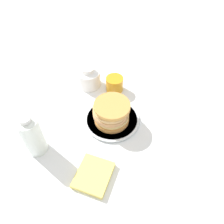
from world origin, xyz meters
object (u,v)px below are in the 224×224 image
at_px(cream_jug, 89,78).
at_px(water_bottle_near, 33,136).
at_px(juice_glass, 115,84).
at_px(pancake_stack, 111,112).
at_px(plate, 112,119).

bearing_deg(cream_jug, water_bottle_near, -150.92).
height_order(juice_glass, cream_jug, cream_jug).
height_order(pancake_stack, cream_jug, pancake_stack).
bearing_deg(pancake_stack, plate, 12.92).
distance_m(plate, pancake_stack, 0.05).
bearing_deg(water_bottle_near, pancake_stack, -9.87).
relative_size(pancake_stack, cream_jug, 1.40).
relative_size(plate, pancake_stack, 1.49).
relative_size(cream_jug, water_bottle_near, 0.60).
bearing_deg(pancake_stack, juice_glass, 49.76).
relative_size(juice_glass, water_bottle_near, 0.44).
height_order(pancake_stack, water_bottle_near, water_bottle_near).
relative_size(plate, juice_glass, 2.87).
bearing_deg(pancake_stack, cream_jug, 79.68).
bearing_deg(plate, juice_glass, 50.46).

